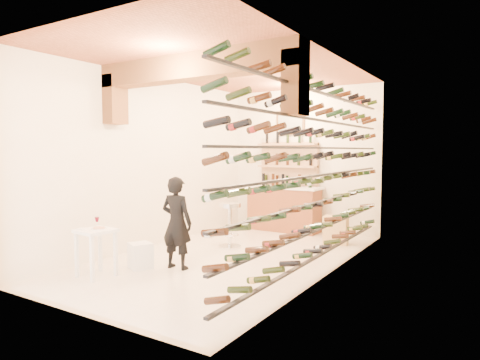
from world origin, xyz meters
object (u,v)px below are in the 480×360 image
at_px(tasting_table, 96,238).
at_px(crate_lower, 336,237).
at_px(person, 177,223).
at_px(wine_rack, 317,168).
at_px(back_counter, 284,207).
at_px(white_stool, 140,256).
at_px(chrome_barstool, 230,222).

relative_size(tasting_table, crate_lower, 1.82).
distance_m(tasting_table, person, 1.18).
bearing_deg(wine_rack, back_counter, 124.66).
distance_m(back_counter, white_stool, 3.98).
bearing_deg(chrome_barstool, person, -86.95).
relative_size(tasting_table, person, 0.59).
xyz_separation_m(person, chrome_barstool, (-0.09, 1.61, -0.22)).
relative_size(white_stool, chrome_barstool, 0.47).
bearing_deg(wine_rack, tasting_table, -143.02).
height_order(tasting_table, chrome_barstool, chrome_barstool).
height_order(back_counter, crate_lower, back_counter).
height_order(wine_rack, white_stool, wine_rack).
height_order(person, chrome_barstool, person).
distance_m(wine_rack, chrome_barstool, 2.30).
relative_size(person, crate_lower, 3.10).
bearing_deg(crate_lower, tasting_table, -119.45).
relative_size(wine_rack, tasting_table, 6.83).
bearing_deg(back_counter, tasting_table, -99.16).
xyz_separation_m(wine_rack, white_stool, (-2.35, -1.29, -1.35)).
bearing_deg(person, tasting_table, 47.43).
xyz_separation_m(wine_rack, chrome_barstool, (-1.95, 0.61, -1.06)).
height_order(wine_rack, tasting_table, wine_rack).
relative_size(tasting_table, chrome_barstool, 1.00).
relative_size(wine_rack, crate_lower, 12.47).
relative_size(white_stool, person, 0.28).
relative_size(wine_rack, white_stool, 14.61).
distance_m(white_stool, chrome_barstool, 1.96).
bearing_deg(crate_lower, white_stool, -121.39).
height_order(wine_rack, back_counter, wine_rack).
bearing_deg(back_counter, white_stool, -97.53).
height_order(tasting_table, crate_lower, tasting_table).
height_order(tasting_table, person, person).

